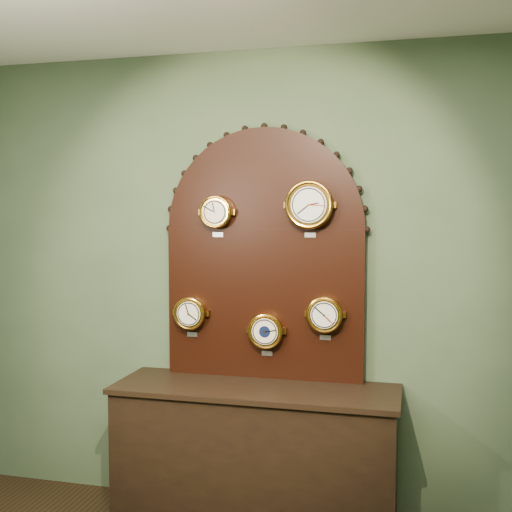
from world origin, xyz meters
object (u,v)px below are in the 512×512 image
(display_board, at_px, (264,246))
(barometer, at_px, (266,331))
(roman_clock, at_px, (216,212))
(arabic_clock, at_px, (309,205))
(shop_counter, at_px, (255,459))
(tide_clock, at_px, (325,314))
(hygrometer, at_px, (190,313))

(display_board, relative_size, barometer, 5.82)
(roman_clock, height_order, arabic_clock, arabic_clock)
(shop_counter, relative_size, arabic_clock, 4.87)
(barometer, xyz_separation_m, tide_clock, (0.35, 0.00, 0.11))
(barometer, height_order, tide_clock, tide_clock)
(roman_clock, height_order, tide_clock, roman_clock)
(shop_counter, distance_m, display_board, 1.25)
(display_board, bearing_deg, arabic_clock, -13.45)
(roman_clock, distance_m, barometer, 0.77)
(hygrometer, bearing_deg, arabic_clock, -0.15)
(arabic_clock, distance_m, hygrometer, 0.98)
(display_board, height_order, hygrometer, display_board)
(arabic_clock, bearing_deg, barometer, 179.67)
(hygrometer, relative_size, barometer, 0.96)
(display_board, distance_m, tide_clock, 0.54)
(display_board, distance_m, barometer, 0.50)
(hygrometer, bearing_deg, tide_clock, -0.02)
(shop_counter, bearing_deg, roman_clock, 151.06)
(shop_counter, distance_m, roman_clock, 1.46)
(roman_clock, bearing_deg, barometer, -0.11)
(display_board, relative_size, arabic_clock, 4.65)
(arabic_clock, bearing_deg, hygrometer, 179.85)
(tide_clock, bearing_deg, roman_clock, 179.97)
(display_board, bearing_deg, barometer, -67.96)
(display_board, xyz_separation_m, barometer, (0.03, -0.07, -0.50))
(display_board, distance_m, arabic_clock, 0.38)
(display_board, height_order, tide_clock, display_board)
(shop_counter, distance_m, arabic_clock, 1.51)
(arabic_clock, distance_m, barometer, 0.79)
(shop_counter, relative_size, tide_clock, 6.09)
(shop_counter, xyz_separation_m, hygrometer, (-0.45, 0.15, 0.81))
(shop_counter, xyz_separation_m, arabic_clock, (0.28, 0.15, 1.47))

